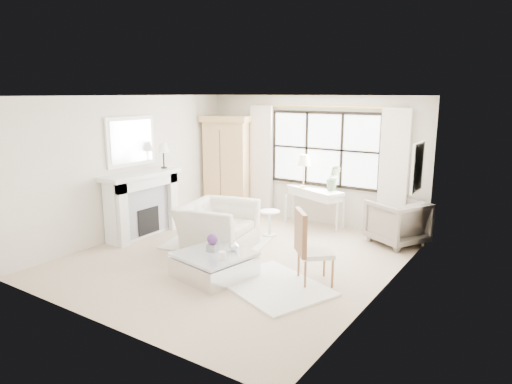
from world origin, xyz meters
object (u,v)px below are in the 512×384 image
console_table (314,207)px  coffee_table (214,265)px  club_armchair (217,227)px  armoire (228,164)px

console_table → coffee_table: bearing=-68.9°
club_armchair → console_table: bearing=-28.1°
coffee_table → club_armchair: bearing=136.2°
armoire → club_armchair: bearing=-69.2°
club_armchair → armoire: bearing=22.7°
console_table → coffee_table: 3.31m
console_table → club_armchair: (-0.76, -2.31, 0.02)m
console_table → coffee_table: (-0.04, -3.30, -0.22)m
armoire → coffee_table: (2.17, -3.26, -0.96)m
armoire → coffee_table: armoire is taller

